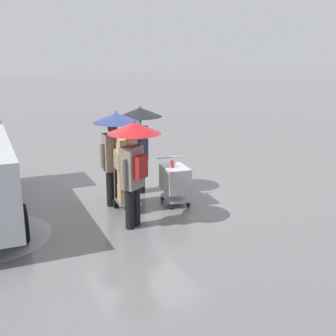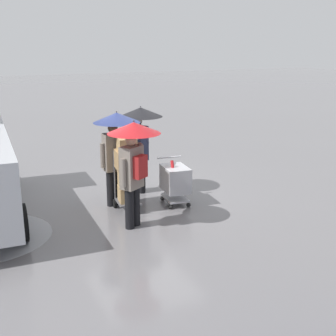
{
  "view_description": "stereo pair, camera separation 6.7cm",
  "coord_description": "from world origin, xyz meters",
  "px_view_note": "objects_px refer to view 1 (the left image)",
  "views": [
    {
      "loc": [
        3.89,
        9.56,
        3.55
      ],
      "look_at": [
        -0.0,
        1.49,
        1.05
      ],
      "focal_mm": 47.74,
      "sensor_mm": 36.0,
      "label": 1
    },
    {
      "loc": [
        3.82,
        9.59,
        3.55
      ],
      "look_at": [
        -0.0,
        1.49,
        1.05
      ],
      "focal_mm": 47.74,
      "sensor_mm": 36.0,
      "label": 2
    }
  ],
  "objects_px": {
    "pedestrian_white_side": "(139,129)",
    "pedestrian_pink_side": "(115,137)",
    "pedestrian_black_side": "(134,150)",
    "hand_dolly_boxes": "(127,170)",
    "shopping_cart_vendor": "(175,180)"
  },
  "relations": [
    {
      "from": "pedestrian_pink_side",
      "to": "pedestrian_white_side",
      "type": "relative_size",
      "value": 1.0
    },
    {
      "from": "hand_dolly_boxes",
      "to": "pedestrian_pink_side",
      "type": "relative_size",
      "value": 0.76
    },
    {
      "from": "hand_dolly_boxes",
      "to": "pedestrian_black_side",
      "type": "relative_size",
      "value": 0.76
    },
    {
      "from": "shopping_cart_vendor",
      "to": "pedestrian_white_side",
      "type": "relative_size",
      "value": 0.49
    },
    {
      "from": "pedestrian_pink_side",
      "to": "pedestrian_white_side",
      "type": "distance_m",
      "value": 0.99
    },
    {
      "from": "hand_dolly_boxes",
      "to": "pedestrian_black_side",
      "type": "xyz_separation_m",
      "value": [
        0.17,
        0.85,
        0.64
      ]
    },
    {
      "from": "pedestrian_black_side",
      "to": "pedestrian_white_side",
      "type": "relative_size",
      "value": 1.0
    },
    {
      "from": "shopping_cart_vendor",
      "to": "pedestrian_black_side",
      "type": "xyz_separation_m",
      "value": [
        1.31,
        0.81,
        1.0
      ]
    },
    {
      "from": "pedestrian_pink_side",
      "to": "pedestrian_black_side",
      "type": "bearing_deg",
      "value": 86.06
    },
    {
      "from": "pedestrian_pink_side",
      "to": "pedestrian_black_side",
      "type": "height_order",
      "value": "same"
    },
    {
      "from": "shopping_cart_vendor",
      "to": "pedestrian_white_side",
      "type": "xyz_separation_m",
      "value": [
        0.41,
        -1.11,
        1.02
      ]
    },
    {
      "from": "shopping_cart_vendor",
      "to": "pedestrian_pink_side",
      "type": "bearing_deg",
      "value": -23.33
    },
    {
      "from": "shopping_cart_vendor",
      "to": "hand_dolly_boxes",
      "type": "relative_size",
      "value": 0.64
    },
    {
      "from": "pedestrian_white_side",
      "to": "pedestrian_pink_side",
      "type": "bearing_deg",
      "value": 35.9
    },
    {
      "from": "pedestrian_black_side",
      "to": "hand_dolly_boxes",
      "type": "bearing_deg",
      "value": -101.47
    }
  ]
}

